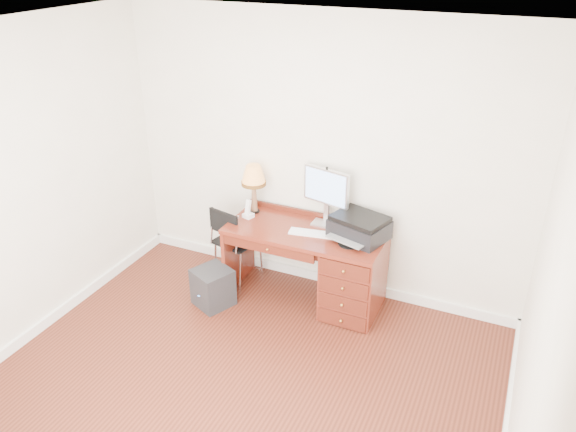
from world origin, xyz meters
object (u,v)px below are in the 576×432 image
at_px(phone, 248,212).
at_px(equipment_box, 213,287).
at_px(leg_lamp, 254,178).
at_px(monitor, 325,190).
at_px(printer, 359,227).
at_px(chair, 234,237).
at_px(desk, 336,268).

bearing_deg(phone, equipment_box, -89.19).
relative_size(leg_lamp, phone, 2.64).
height_order(monitor, phone, monitor).
bearing_deg(leg_lamp, phone, -89.53).
height_order(printer, chair, printer).
height_order(desk, leg_lamp, leg_lamp).
bearing_deg(printer, leg_lamp, -167.15).
bearing_deg(desk, printer, 23.85).
xyz_separation_m(desk, printer, (0.17, 0.08, 0.44)).
xyz_separation_m(phone, equipment_box, (-0.15, -0.49, -0.62)).
bearing_deg(phone, printer, 20.39).
bearing_deg(monitor, printer, -5.83).
bearing_deg(printer, monitor, 177.25).
bearing_deg(equipment_box, desk, 47.43).
xyz_separation_m(monitor, leg_lamp, (-0.73, -0.06, 0.01)).
distance_m(monitor, printer, 0.48).
bearing_deg(monitor, phone, -151.17).
bearing_deg(equipment_box, monitor, 62.26).
bearing_deg(desk, equipment_box, -156.62).
bearing_deg(desk, leg_lamp, 170.58).
bearing_deg(desk, monitor, 134.82).
bearing_deg(chair, printer, 16.89).
distance_m(monitor, leg_lamp, 0.73).
distance_m(printer, chair, 1.32).
height_order(leg_lamp, chair, leg_lamp).
relative_size(leg_lamp, chair, 0.59).
distance_m(desk, equipment_box, 1.21).
xyz_separation_m(leg_lamp, phone, (0.00, -0.13, -0.31)).
relative_size(desk, leg_lamp, 3.02).
bearing_deg(chair, desk, 13.47).
bearing_deg(printer, equipment_box, -139.67).
xyz_separation_m(monitor, chair, (-0.88, -0.23, -0.59)).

